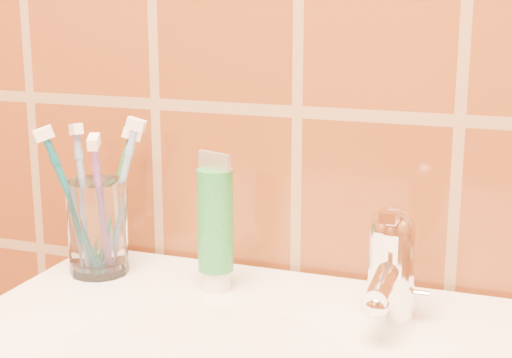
% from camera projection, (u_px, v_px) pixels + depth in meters
% --- Properties ---
extents(glass_tumbler, '(0.08, 0.08, 0.11)m').
position_uv_depth(glass_tumbler, '(98.00, 227.00, 0.92)').
color(glass_tumbler, white).
rests_on(glass_tumbler, pedestal_sink).
extents(toothpaste_tube, '(0.04, 0.04, 0.16)m').
position_uv_depth(toothpaste_tube, '(215.00, 226.00, 0.87)').
color(toothpaste_tube, white).
rests_on(toothpaste_tube, pedestal_sink).
extents(faucet, '(0.05, 0.11, 0.12)m').
position_uv_depth(faucet, '(391.00, 260.00, 0.79)').
color(faucet, white).
rests_on(faucet, pedestal_sink).
extents(toothbrush_0, '(0.10, 0.15, 0.19)m').
position_uv_depth(toothbrush_0, '(114.00, 200.00, 0.95)').
color(toothbrush_0, '#1B6833').
rests_on(toothbrush_0, glass_tumbler).
extents(toothbrush_1, '(0.07, 0.11, 0.19)m').
position_uv_depth(toothbrush_1, '(101.00, 207.00, 0.90)').
color(toothbrush_1, '#734089').
rests_on(toothbrush_1, glass_tumbler).
extents(toothbrush_2, '(0.13, 0.12, 0.20)m').
position_uv_depth(toothbrush_2, '(73.00, 204.00, 0.90)').
color(toothbrush_2, '#0C5364').
rests_on(toothbrush_2, glass_tumbler).
extents(toothbrush_3, '(0.10, 0.09, 0.19)m').
position_uv_depth(toothbrush_3, '(119.00, 197.00, 0.92)').
color(toothbrush_3, '#799CD7').
rests_on(toothbrush_3, glass_tumbler).
extents(toothbrush_4, '(0.09, 0.09, 0.19)m').
position_uv_depth(toothbrush_4, '(84.00, 199.00, 0.93)').
color(toothbrush_4, '#6986BB').
rests_on(toothbrush_4, glass_tumbler).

